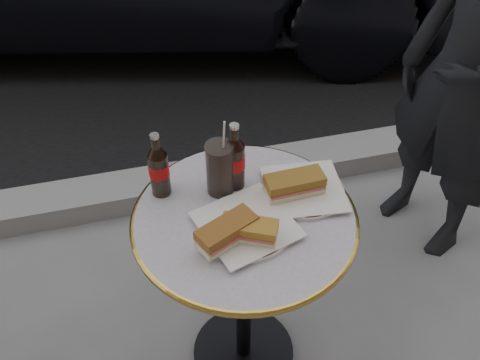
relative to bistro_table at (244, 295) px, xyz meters
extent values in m
plane|color=slate|center=(0.00, 0.00, -0.37)|extent=(80.00, 80.00, 0.00)
cube|color=gray|center=(0.00, 0.90, -0.32)|extent=(40.00, 0.20, 0.12)
cylinder|color=white|center=(-0.01, -0.04, 0.37)|extent=(0.27, 0.27, 0.01)
cylinder|color=silver|center=(0.19, 0.05, 0.37)|extent=(0.28, 0.28, 0.01)
cube|color=brown|center=(-0.07, -0.08, 0.41)|extent=(0.18, 0.13, 0.06)
cube|color=#AE782C|center=(-0.01, -0.09, 0.40)|extent=(0.16, 0.12, 0.05)
cube|color=olive|center=(0.15, 0.04, 0.41)|extent=(0.17, 0.08, 0.06)
cylinder|color=black|center=(-0.04, 0.12, 0.45)|extent=(0.11, 0.11, 0.16)
imported|color=black|center=(0.93, 0.41, 0.39)|extent=(0.55, 0.65, 1.52)
camera|label=1|loc=(-0.26, -0.96, 1.42)|focal=40.00mm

